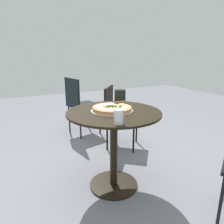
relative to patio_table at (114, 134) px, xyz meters
name	(u,v)px	position (x,y,z in m)	size (l,w,h in m)	color
ground_plane	(114,185)	(0.00, 0.00, -0.53)	(10.00, 10.00, 0.00)	slate
patio_table	(114,134)	(0.00, 0.00, 0.00)	(0.83, 0.83, 0.75)	black
pizza_on_tray	(112,109)	(-0.01, 0.02, 0.23)	(0.37, 0.37, 0.06)	silver
pizza_server	(115,103)	(0.03, 0.04, 0.27)	(0.21, 0.09, 0.02)	silver
drinking_cup	(119,117)	(-0.12, -0.32, 0.27)	(0.07, 0.07, 0.11)	white
napkin_dispenser	(120,96)	(0.20, 0.26, 0.28)	(0.11, 0.08, 0.14)	black
patio_chair_near	(79,102)	(0.13, 1.43, -0.01)	(0.49, 0.49, 0.89)	black
patio_chair_far	(118,111)	(0.46, 0.80, -0.04)	(0.57, 0.57, 0.82)	black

